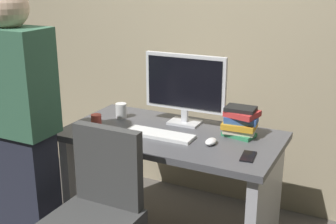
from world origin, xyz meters
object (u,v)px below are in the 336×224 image
book_stack (240,122)px  cup_near_keyboard (96,122)px  monitor (185,85)px  cell_phone (248,156)px  person_at_desk (21,133)px  mouse (211,142)px  cup_by_monitor (121,111)px  desk (172,169)px  keyboard (159,134)px

book_stack → cup_near_keyboard: bearing=-160.3°
monitor → cell_phone: 0.67m
monitor → book_stack: (0.39, -0.05, -0.16)m
person_at_desk → book_stack: 1.27m
person_at_desk → cup_near_keyboard: person_at_desk is taller
cell_phone → monitor: bearing=141.1°
mouse → cup_by_monitor: 0.74m
cup_near_keyboard → cup_by_monitor: same height
cup_near_keyboard → cup_by_monitor: bearing=88.0°
book_stack → cell_phone: size_ratio=1.50×
mouse → desk: bearing=167.2°
desk → book_stack: 0.53m
desk → person_at_desk: size_ratio=0.81×
cell_phone → desk: bearing=158.1°
monitor → mouse: monitor is taller
cell_phone → cup_near_keyboard: bearing=174.3°
book_stack → desk: bearing=-160.4°
cell_phone → book_stack: bearing=109.4°
person_at_desk → cup_by_monitor: (0.22, 0.69, -0.03)m
cup_by_monitor → cell_phone: size_ratio=0.69×
desk → mouse: bearing=-12.8°
cup_near_keyboard → book_stack: bearing=19.7°
desk → cup_near_keyboard: size_ratio=13.19×
mouse → book_stack: (0.11, 0.20, 0.07)m
cup_near_keyboard → cup_by_monitor: 0.27m
mouse → monitor: bearing=138.1°
keyboard → cup_near_keyboard: bearing=-169.0°
monitor → mouse: size_ratio=5.41×
mouse → cup_near_keyboard: size_ratio=0.99×
monitor → cup_by_monitor: (-0.43, -0.08, -0.21)m
mouse → cell_phone: (0.24, -0.08, -0.01)m
monitor → cell_phone: monitor is taller
desk → person_at_desk: 0.93m
person_at_desk → book_stack: person_at_desk is taller
monitor → mouse: bearing=-41.9°
desk → book_stack: bearing=19.6°
person_at_desk → mouse: size_ratio=16.39×
person_at_desk → cell_phone: bearing=20.2°
desk → cell_phone: (0.53, -0.14, 0.25)m
cup_by_monitor → cell_phone: cup_by_monitor is taller
monitor → cup_near_keyboard: monitor is taller
cup_near_keyboard → person_at_desk: bearing=-116.7°
keyboard → cell_phone: keyboard is taller
desk → keyboard: (-0.04, -0.08, 0.25)m
cup_by_monitor → book_stack: book_stack is taller
person_at_desk → monitor: size_ratio=3.03×
monitor → keyboard: 0.37m
mouse → book_stack: size_ratio=0.46×
cup_near_keyboard → keyboard: bearing=11.4°
cup_near_keyboard → monitor: bearing=38.3°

